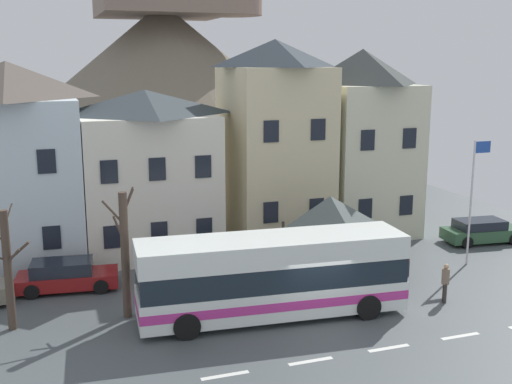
% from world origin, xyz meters
% --- Properties ---
extents(ground_plane, '(40.00, 60.00, 0.07)m').
position_xyz_m(ground_plane, '(0.00, -0.00, -0.03)').
color(ground_plane, '#4A5154').
extents(townhouse_00, '(6.19, 6.96, 9.90)m').
position_xyz_m(townhouse_00, '(-10.98, 12.45, 4.95)').
color(townhouse_00, silver).
rests_on(townhouse_00, ground_plane).
extents(townhouse_01, '(6.73, 6.09, 8.47)m').
position_xyz_m(townhouse_01, '(-4.47, 12.01, 4.24)').
color(townhouse_01, silver).
rests_on(townhouse_01, ground_plane).
extents(townhouse_02, '(5.13, 5.84, 11.04)m').
position_xyz_m(townhouse_02, '(2.58, 11.89, 5.52)').
color(townhouse_02, beige).
rests_on(townhouse_02, ground_plane).
extents(townhouse_03, '(5.10, 6.38, 10.57)m').
position_xyz_m(townhouse_03, '(8.03, 12.16, 5.28)').
color(townhouse_03, beige).
rests_on(townhouse_03, ground_plane).
extents(hilltop_castle, '(36.55, 36.55, 21.13)m').
position_xyz_m(hilltop_castle, '(1.08, 35.49, 7.88)').
color(hilltop_castle, '#6F6556').
rests_on(hilltop_castle, ground_plane).
extents(transit_bus, '(10.67, 3.28, 3.25)m').
position_xyz_m(transit_bus, '(-1.41, 1.47, 1.64)').
color(transit_bus, white).
rests_on(transit_bus, ground_plane).
extents(bus_shelter, '(3.60, 3.60, 3.87)m').
position_xyz_m(bus_shelter, '(2.70, 4.96, 3.12)').
color(bus_shelter, '#473D33').
rests_on(bus_shelter, ground_plane).
extents(parked_car_00, '(4.50, 2.25, 1.34)m').
position_xyz_m(parked_car_00, '(-8.96, 7.19, 0.66)').
color(parked_car_00, maroon).
rests_on(parked_car_00, ground_plane).
extents(parked_car_01, '(4.62, 2.12, 1.38)m').
position_xyz_m(parked_car_01, '(4.40, 6.82, 0.68)').
color(parked_car_01, '#315A35').
rests_on(parked_car_01, ground_plane).
extents(parked_car_02, '(4.49, 2.21, 1.30)m').
position_xyz_m(parked_car_02, '(13.20, 7.36, 0.64)').
color(parked_car_02, '#315738').
rests_on(parked_car_02, ground_plane).
extents(pedestrian_00, '(0.32, 0.32, 1.68)m').
position_xyz_m(pedestrian_00, '(5.93, 0.54, 0.97)').
color(pedestrian_00, '#38332D').
rests_on(pedestrian_00, ground_plane).
extents(pedestrian_01, '(0.31, 0.31, 1.54)m').
position_xyz_m(pedestrian_01, '(6.13, 3.82, 0.89)').
color(pedestrian_01, '#2D2D38').
rests_on(pedestrian_01, ground_plane).
extents(pedestrian_02, '(0.30, 0.30, 1.60)m').
position_xyz_m(pedestrian_02, '(5.35, 2.87, 0.88)').
color(pedestrian_02, '#38332D').
rests_on(pedestrian_02, ground_plane).
extents(public_bench, '(1.71, 0.48, 0.87)m').
position_xyz_m(public_bench, '(2.70, 6.90, 0.47)').
color(public_bench, brown).
rests_on(public_bench, ground_plane).
extents(flagpole, '(0.95, 0.10, 6.19)m').
position_xyz_m(flagpole, '(10.09, 4.41, 3.64)').
color(flagpole, silver).
rests_on(flagpole, ground_plane).
extents(bare_tree_00, '(1.32, 1.15, 5.10)m').
position_xyz_m(bare_tree_00, '(-6.81, 3.35, 2.63)').
color(bare_tree_00, '#47382D').
rests_on(bare_tree_00, ground_plane).
extents(bare_tree_01, '(1.96, 1.43, 4.70)m').
position_xyz_m(bare_tree_01, '(-11.07, 3.55, 2.38)').
color(bare_tree_01, '#47382D').
rests_on(bare_tree_01, ground_plane).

